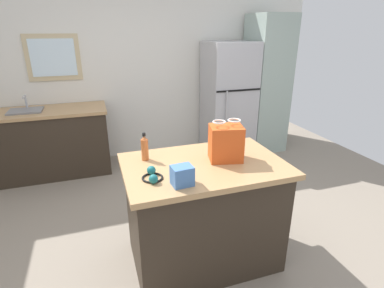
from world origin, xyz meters
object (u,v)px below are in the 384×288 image
(refrigerator, at_px, (228,100))
(small_box, at_px, (182,176))
(bottle, at_px, (145,148))
(shopping_bag, at_px, (226,143))
(kitchen_island, at_px, (203,213))
(tall_cabinet, at_px, (266,85))
(ear_defenders, at_px, (152,176))

(refrigerator, xyz_separation_m, small_box, (-1.48, -2.46, 0.12))
(bottle, bearing_deg, shopping_bag, -18.05)
(kitchen_island, relative_size, tall_cabinet, 0.60)
(shopping_bag, xyz_separation_m, small_box, (-0.44, -0.29, -0.08))
(refrigerator, relative_size, bottle, 7.59)
(refrigerator, bearing_deg, bottle, -129.75)
(shopping_bag, distance_m, bottle, 0.64)
(refrigerator, height_order, small_box, refrigerator)
(tall_cabinet, xyz_separation_m, shopping_bag, (-1.69, -2.17, 0.00))
(refrigerator, bearing_deg, small_box, -121.03)
(kitchen_island, distance_m, refrigerator, 2.53)
(refrigerator, distance_m, small_box, 2.87)
(kitchen_island, xyz_separation_m, small_box, (-0.26, -0.27, 0.52))
(tall_cabinet, height_order, small_box, tall_cabinet)
(shopping_bag, bearing_deg, small_box, -146.89)
(tall_cabinet, bearing_deg, shopping_bag, -127.84)
(kitchen_island, distance_m, shopping_bag, 0.62)
(shopping_bag, xyz_separation_m, ear_defenders, (-0.62, -0.14, -0.12))
(refrigerator, relative_size, ear_defenders, 8.59)
(refrigerator, bearing_deg, kitchen_island, -119.16)
(small_box, xyz_separation_m, ear_defenders, (-0.17, 0.15, -0.04))
(refrigerator, relative_size, tall_cabinet, 0.82)
(refrigerator, relative_size, small_box, 12.34)
(refrigerator, distance_m, bottle, 2.57)
(shopping_bag, height_order, small_box, shopping_bag)
(ear_defenders, bearing_deg, tall_cabinet, 45.12)
(tall_cabinet, relative_size, shopping_bag, 6.46)
(refrigerator, xyz_separation_m, bottle, (-1.64, -1.97, 0.15))
(tall_cabinet, bearing_deg, bottle, -139.26)
(ear_defenders, bearing_deg, bottle, 88.11)
(ear_defenders, bearing_deg, refrigerator, 54.45)
(tall_cabinet, height_order, bottle, tall_cabinet)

